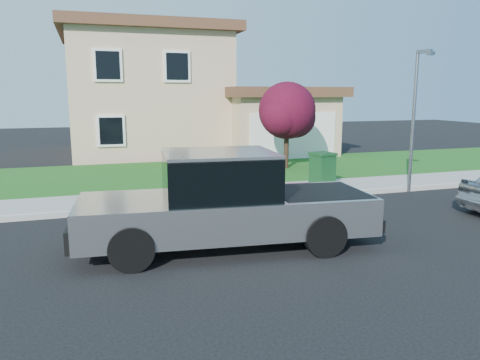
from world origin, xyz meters
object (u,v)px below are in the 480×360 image
(pickup_truck, at_px, (225,203))
(street_lamp, at_px, (415,113))
(ornamental_tree, at_px, (288,113))
(trash_bin, at_px, (322,168))
(woman, at_px, (247,191))

(pickup_truck, height_order, street_lamp, street_lamp)
(pickup_truck, bearing_deg, ornamental_tree, 64.84)
(pickup_truck, bearing_deg, trash_bin, 50.92)
(woman, height_order, street_lamp, street_lamp)
(ornamental_tree, distance_m, street_lamp, 6.00)
(trash_bin, height_order, street_lamp, street_lamp)
(woman, bearing_deg, ornamental_tree, -138.26)
(trash_bin, xyz_separation_m, street_lamp, (2.59, -1.47, 1.96))
(woman, bearing_deg, street_lamp, 177.42)
(ornamental_tree, xyz_separation_m, trash_bin, (-0.47, -4.14, -1.76))
(ornamental_tree, relative_size, street_lamp, 0.79)
(pickup_truck, relative_size, woman, 3.91)
(trash_bin, distance_m, street_lamp, 3.56)
(pickup_truck, bearing_deg, street_lamp, 31.03)
(ornamental_tree, bearing_deg, street_lamp, -69.33)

